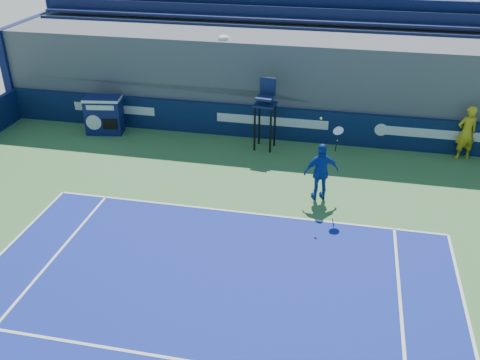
% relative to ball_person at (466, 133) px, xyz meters
% --- Properties ---
extents(ball_person, '(0.78, 0.64, 1.85)m').
position_rel_ball_person_xyz_m(ball_person, '(0.00, 0.00, 0.00)').
color(ball_person, gold).
rests_on(ball_person, apron).
extents(back_hoarding, '(20.40, 0.21, 1.20)m').
position_rel_ball_person_xyz_m(back_hoarding, '(-6.50, 0.30, -0.34)').
color(back_hoarding, '#0B1A41').
rests_on(back_hoarding, ground).
extents(match_clock, '(1.42, 0.92, 1.40)m').
position_rel_ball_person_xyz_m(match_clock, '(-12.62, -0.44, -0.20)').
color(match_clock, '#101751').
rests_on(match_clock, ground).
extents(umpire_chair, '(0.77, 0.77, 2.48)m').
position_rel_ball_person_xyz_m(umpire_chair, '(-6.62, -0.54, 0.59)').
color(umpire_chair, black).
rests_on(umpire_chair, ground).
extents(tennis_player, '(1.09, 0.76, 2.57)m').
position_rel_ball_person_xyz_m(tennis_player, '(-4.48, -3.66, -0.06)').
color(tennis_player, '#133E9E').
rests_on(tennis_player, apron).
extents(stadium_seating, '(21.00, 4.05, 4.40)m').
position_rel_ball_person_xyz_m(stadium_seating, '(-6.51, 2.35, 0.89)').
color(stadium_seating, '#4E4E53').
rests_on(stadium_seating, ground).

